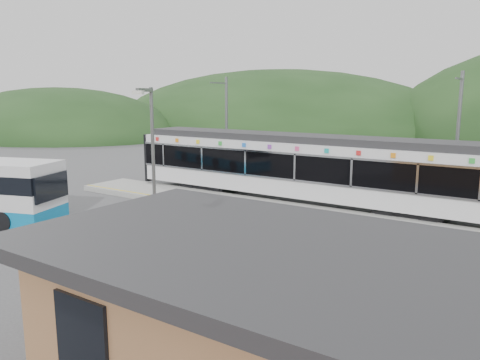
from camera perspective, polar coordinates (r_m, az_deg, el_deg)
The scene contains 9 objects.
ground at distance 20.66m, azimuth 0.42°, elevation -6.10°, with size 120.00×120.00×0.00m, color #4C4C4F.
hills at distance 23.10m, azimuth 20.97°, elevation -5.03°, with size 146.00×149.00×26.00m.
platform at distance 23.36m, azimuth 4.89°, elevation -3.82°, with size 26.00×3.20×0.30m, color #9E9E99.
yellow_line at distance 22.22m, azimuth 3.26°, elevation -4.12°, with size 26.00×0.10×0.01m, color yellow.
train at distance 25.48m, azimuth 7.25°, elevation 1.71°, with size 20.44×3.01×3.74m.
catenary_mast_west at distance 30.92m, azimuth -1.69°, elevation 6.24°, with size 0.18×1.80×7.00m.
catenary_mast_east at distance 25.52m, azimuth 24.94°, elevation 4.43°, with size 0.18×1.80×7.00m.
station_shelter at distance 9.97m, azimuth 0.75°, elevation -15.11°, with size 9.20×6.20×3.00m.
lamp_post at distance 16.42m, azimuth -10.83°, elevation 2.44°, with size 0.43×1.12×6.10m.
Camera 1 is at (10.90, -16.56, 5.83)m, focal length 35.00 mm.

